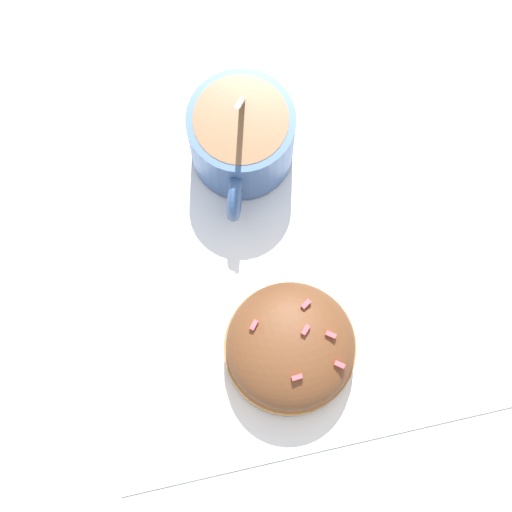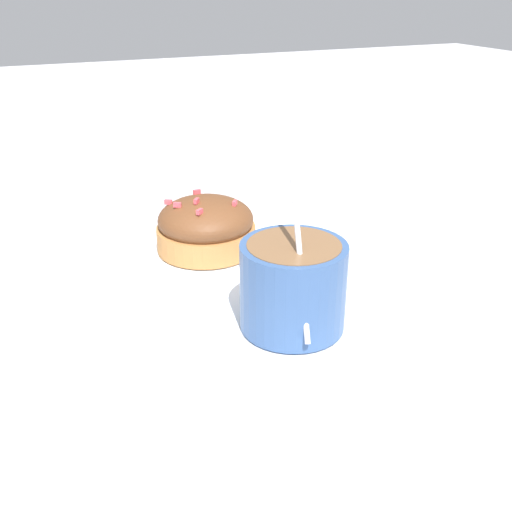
# 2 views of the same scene
# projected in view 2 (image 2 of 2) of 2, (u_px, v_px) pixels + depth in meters

# --- Properties ---
(ground_plane) EXTENTS (3.00, 3.00, 0.00)m
(ground_plane) POSITION_uv_depth(u_px,v_px,m) (237.00, 287.00, 0.51)
(ground_plane) COLOR #B2B2B7
(paper_napkin) EXTENTS (0.33, 0.31, 0.00)m
(paper_napkin) POSITION_uv_depth(u_px,v_px,m) (237.00, 285.00, 0.50)
(paper_napkin) COLOR white
(paper_napkin) RESTS_ON ground_plane
(coffee_cup) EXTENTS (0.11, 0.08, 0.12)m
(coffee_cup) POSITION_uv_depth(u_px,v_px,m) (293.00, 281.00, 0.43)
(coffee_cup) COLOR #335184
(coffee_cup) RESTS_ON paper_napkin
(frosted_pastry) EXTENTS (0.09, 0.09, 0.05)m
(frosted_pastry) POSITION_uv_depth(u_px,v_px,m) (205.00, 226.00, 0.56)
(frosted_pastry) COLOR #B2753D
(frosted_pastry) RESTS_ON paper_napkin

